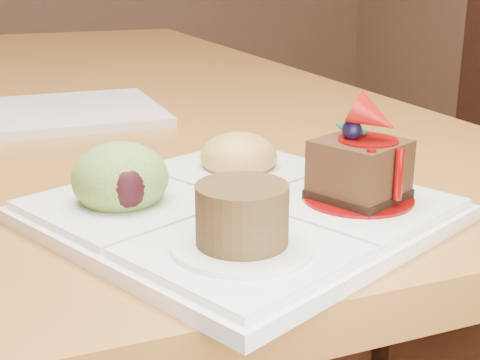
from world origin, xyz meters
name	(u,v)px	position (x,y,z in m)	size (l,w,h in m)	color
dining_table	(39,120)	(0.00, 0.00, 0.68)	(1.00, 1.80, 0.75)	#A4652A
chair_right	(473,126)	(1.00, 0.02, 0.58)	(0.52, 0.52, 1.02)	black
sampler_plate	(234,195)	(0.08, -0.75, 0.77)	(0.37, 0.37, 0.11)	silver
second_plate	(73,112)	(0.02, -0.30, 0.76)	(0.23, 0.23, 0.01)	silver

